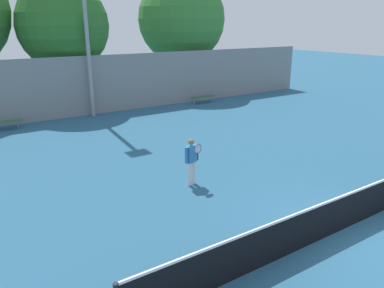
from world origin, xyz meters
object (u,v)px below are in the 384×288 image
(tennis_player, at_px, (192,159))
(tree_dark_dense, at_px, (63,26))
(bench_courtside_far, at_px, (203,97))
(tree_green_tall, at_px, (182,19))
(tennis_net, at_px, (344,211))

(tennis_player, relative_size, tree_dark_dense, 0.21)
(bench_courtside_far, bearing_deg, tennis_player, -126.56)
(tennis_player, bearing_deg, tree_green_tall, 46.76)
(tennis_player, height_order, tree_green_tall, tree_green_tall)
(bench_courtside_far, distance_m, tree_green_tall, 6.41)
(tennis_net, bearing_deg, tree_dark_dense, 94.85)
(bench_courtside_far, bearing_deg, tree_dark_dense, 156.58)
(tennis_player, distance_m, tree_green_tall, 17.35)
(tennis_net, relative_size, bench_courtside_far, 7.05)
(bench_courtside_far, height_order, tree_dark_dense, tree_dark_dense)
(tennis_net, bearing_deg, tennis_player, 110.56)
(tennis_net, bearing_deg, tree_green_tall, 69.53)
(tennis_net, xyz_separation_m, bench_courtside_far, (5.96, 14.58, -0.10))
(tree_green_tall, bearing_deg, tree_dark_dense, -173.64)
(tree_green_tall, bearing_deg, tennis_net, -110.47)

